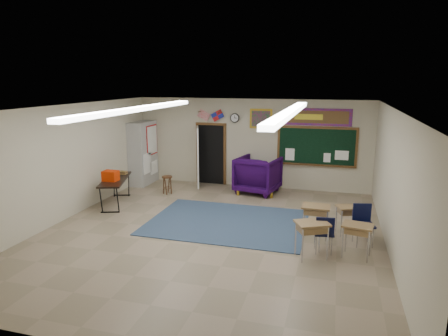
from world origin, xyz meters
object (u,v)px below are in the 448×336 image
(wingback_armchair, at_px, (258,175))
(wooden_stool, at_px, (167,185))
(folding_table, at_px, (116,190))
(student_desk_front_right, at_px, (349,219))
(student_desk_front_left, at_px, (315,219))

(wingback_armchair, bearing_deg, wooden_stool, 30.74)
(wingback_armchair, bearing_deg, folding_table, 43.29)
(wingback_armchair, distance_m, wooden_stool, 2.96)
(folding_table, relative_size, wooden_stool, 3.37)
(student_desk_front_right, xyz_separation_m, wooden_stool, (-5.57, 2.00, -0.08))
(wooden_stool, bearing_deg, student_desk_front_right, -19.76)
(wingback_armchair, distance_m, folding_table, 4.50)
(folding_table, distance_m, wooden_stool, 1.75)
(wingback_armchair, height_order, student_desk_front_left, wingback_armchair)
(wooden_stool, bearing_deg, student_desk_front_left, -26.48)
(student_desk_front_left, relative_size, student_desk_front_right, 1.11)
(wingback_armchair, xyz_separation_m, student_desk_front_left, (2.03, -3.37, -0.17))
(wooden_stool, bearing_deg, folding_table, -126.60)
(wingback_armchair, bearing_deg, student_desk_front_right, 144.56)
(folding_table, bearing_deg, student_desk_front_left, -28.37)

